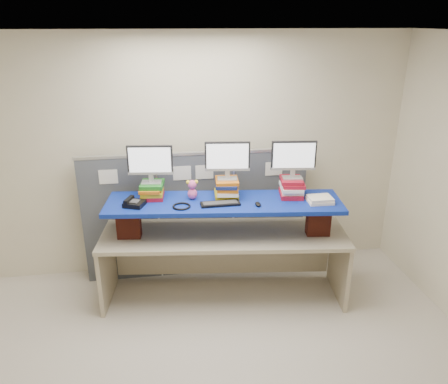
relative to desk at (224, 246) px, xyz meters
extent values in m
cube|color=beige|center=(-0.24, -1.23, 0.77)|extent=(5.00, 4.00, 2.80)
cube|color=beige|center=(-0.24, -1.23, -0.62)|extent=(5.00, 4.00, 0.01)
cube|color=white|center=(-0.24, -1.23, 2.17)|extent=(5.00, 4.00, 0.01)
cube|color=#40444C|center=(-1.11, 0.55, 0.12)|extent=(0.85, 0.05, 1.50)
cube|color=#40444C|center=(-0.24, 0.55, 0.12)|extent=(0.85, 0.05, 1.50)
cube|color=#40444C|center=(0.62, 0.55, 0.12)|extent=(0.85, 0.05, 1.50)
cube|color=silver|center=(-0.24, 0.55, 0.89)|extent=(2.60, 0.06, 0.03)
cube|color=white|center=(-1.19, 0.52, 0.67)|extent=(0.20, 0.00, 0.16)
cube|color=white|center=(-0.39, 0.52, 0.67)|extent=(0.20, 0.00, 0.16)
cube|color=white|center=(-0.14, 0.52, 0.67)|extent=(0.20, 0.00, 0.16)
cube|color=white|center=(0.66, 0.52, 0.67)|extent=(0.20, 0.00, 0.16)
cube|color=tan|center=(0.00, 0.00, 0.14)|extent=(2.65, 1.06, 0.04)
cube|color=tan|center=(-1.26, 0.15, -0.26)|extent=(0.13, 0.70, 0.74)
cube|color=tan|center=(1.26, -0.15, -0.26)|extent=(0.13, 0.70, 0.74)
cube|color=maroon|center=(-0.98, 0.07, 0.32)|extent=(0.25, 0.16, 0.33)
cube|color=maroon|center=(0.97, -0.17, 0.32)|extent=(0.25, 0.16, 0.33)
cube|color=navy|center=(0.00, 0.00, 0.51)|extent=(2.46, 0.89, 0.04)
cube|color=maroon|center=(-0.73, 0.21, 0.55)|extent=(0.26, 0.29, 0.04)
cube|color=#B5A018|center=(-0.72, 0.21, 0.59)|extent=(0.24, 0.29, 0.04)
cube|color=#C36312|center=(-0.74, 0.20, 0.63)|extent=(0.25, 0.30, 0.03)
cube|color=#1C6A1D|center=(-0.72, 0.22, 0.67)|extent=(0.26, 0.29, 0.04)
cube|color=#B5A018|center=(0.04, 0.13, 0.55)|extent=(0.26, 0.28, 0.05)
cube|color=white|center=(0.05, 0.11, 0.60)|extent=(0.25, 0.29, 0.04)
cube|color=#C36312|center=(0.06, 0.11, 0.64)|extent=(0.26, 0.31, 0.04)
cube|color=navy|center=(0.04, 0.12, 0.67)|extent=(0.26, 0.33, 0.03)
cube|color=#C36312|center=(0.05, 0.12, 0.71)|extent=(0.25, 0.28, 0.03)
cube|color=maroon|center=(0.72, 0.04, 0.55)|extent=(0.27, 0.32, 0.05)
cube|color=white|center=(0.73, 0.05, 0.59)|extent=(0.26, 0.30, 0.04)
cube|color=white|center=(0.72, 0.03, 0.63)|extent=(0.25, 0.32, 0.03)
cube|color=maroon|center=(0.74, 0.03, 0.67)|extent=(0.27, 0.31, 0.04)
cube|color=maroon|center=(0.71, 0.04, 0.70)|extent=(0.26, 0.30, 0.04)
cube|color=#B8B8BD|center=(-0.73, 0.21, 0.70)|extent=(0.22, 0.15, 0.01)
cube|color=#B8B8BD|center=(-0.73, 0.21, 0.75)|extent=(0.05, 0.04, 0.08)
cube|color=black|center=(-0.73, 0.21, 0.94)|extent=(0.46, 0.09, 0.30)
cube|color=white|center=(-0.73, 0.19, 0.94)|extent=(0.42, 0.05, 0.27)
cube|color=#B8B8BD|center=(0.05, 0.11, 0.73)|extent=(0.22, 0.15, 0.01)
cube|color=#B8B8BD|center=(0.05, 0.11, 0.78)|extent=(0.05, 0.04, 0.08)
cube|color=black|center=(0.05, 0.11, 0.97)|extent=(0.46, 0.09, 0.30)
cube|color=white|center=(0.05, 0.09, 0.97)|extent=(0.42, 0.05, 0.27)
cube|color=#B8B8BD|center=(0.72, 0.03, 0.73)|extent=(0.22, 0.15, 0.01)
cube|color=#B8B8BD|center=(0.72, 0.03, 0.78)|extent=(0.05, 0.04, 0.08)
cube|color=black|center=(0.72, 0.03, 0.97)|extent=(0.46, 0.09, 0.30)
cube|color=white|center=(0.72, 0.01, 0.97)|extent=(0.42, 0.05, 0.27)
cube|color=black|center=(-0.05, -0.09, 0.54)|extent=(0.40, 0.14, 0.02)
cube|color=#323235|center=(-0.05, -0.09, 0.55)|extent=(0.35, 0.10, 0.00)
ellipsoid|color=black|center=(0.32, -0.17, 0.54)|extent=(0.06, 0.11, 0.03)
cube|color=black|center=(-0.90, 0.01, 0.55)|extent=(0.24, 0.23, 0.05)
cube|color=#323235|center=(-0.90, 0.01, 0.58)|extent=(0.12, 0.12, 0.01)
cube|color=black|center=(-0.96, 0.03, 0.59)|extent=(0.10, 0.17, 0.03)
torus|color=black|center=(-0.44, -0.09, 0.54)|extent=(0.21, 0.21, 0.02)
ellipsoid|color=#E5579E|center=(-0.31, 0.10, 0.59)|extent=(0.10, 0.09, 0.12)
sphere|color=#E5579E|center=(-0.31, 0.10, 0.69)|extent=(0.09, 0.09, 0.09)
sphere|color=yellow|center=(-0.36, 0.10, 0.72)|extent=(0.04, 0.04, 0.04)
sphere|color=yellow|center=(-0.27, 0.10, 0.72)|extent=(0.04, 0.04, 0.04)
cube|color=white|center=(0.96, -0.18, 0.54)|extent=(0.25, 0.20, 0.03)
cube|color=white|center=(0.96, -0.18, 0.57)|extent=(0.24, 0.19, 0.03)
camera|label=1|loc=(-0.62, -4.08, 2.26)|focal=35.00mm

